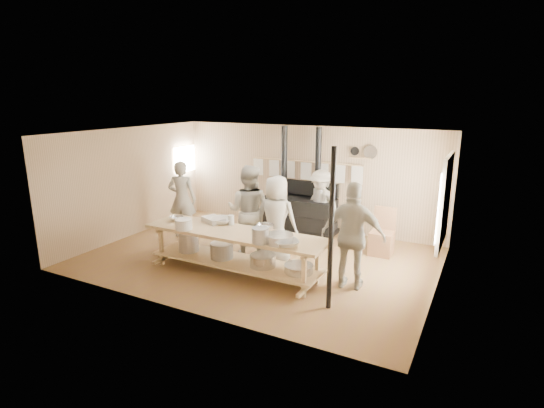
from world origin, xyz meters
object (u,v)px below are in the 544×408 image
(cook_center, at_px, (276,219))
(prep_table, at_px, (234,248))
(cook_left, at_px, (249,211))
(roasting_pan, at_px, (213,220))
(cook_by_window, at_px, (321,204))
(stove, at_px, (299,211))
(cook_far_left, at_px, (182,199))
(cook_right, at_px, (353,236))
(chair, at_px, (382,241))

(cook_center, bearing_deg, prep_table, 63.95)
(prep_table, height_order, cook_left, cook_left)
(cook_center, xyz_separation_m, roasting_pan, (-1.08, -0.66, 0.01))
(cook_by_window, bearing_deg, cook_left, -98.19)
(cook_by_window, bearing_deg, stove, -177.30)
(roasting_pan, bearing_deg, cook_far_left, 147.54)
(prep_table, relative_size, cook_right, 1.88)
(stove, height_order, cook_right, stove)
(cook_far_left, xyz_separation_m, cook_by_window, (2.95, 1.50, -0.11))
(stove, height_order, cook_left, stove)
(cook_right, height_order, cook_by_window, cook_right)
(cook_far_left, distance_m, chair, 4.70)
(stove, bearing_deg, cook_right, -50.18)
(stove, bearing_deg, cook_left, -97.65)
(cook_left, xyz_separation_m, cook_center, (0.67, -0.03, -0.08))
(prep_table, relative_size, roasting_pan, 7.84)
(prep_table, relative_size, cook_by_window, 2.22)
(cook_by_window, bearing_deg, roasting_pan, -99.59)
(cook_center, distance_m, roasting_pan, 1.27)
(cook_left, relative_size, cook_by_window, 1.20)
(stove, height_order, cook_far_left, stove)
(stove, xyz_separation_m, prep_table, (-0.00, -3.02, -0.00))
(cook_right, height_order, chair, cook_right)
(prep_table, xyz_separation_m, cook_left, (-0.27, 1.00, 0.45))
(stove, height_order, roasting_pan, stove)
(prep_table, height_order, cook_by_window, cook_by_window)
(cook_far_left, bearing_deg, prep_table, 129.69)
(cook_by_window, xyz_separation_m, roasting_pan, (-1.31, -2.54, 0.09))
(cook_by_window, distance_m, roasting_pan, 2.86)
(stove, relative_size, cook_by_window, 1.61)
(cook_far_left, bearing_deg, stove, -164.40)
(cook_by_window, bearing_deg, cook_right, -40.05)
(cook_right, distance_m, roasting_pan, 2.84)
(cook_right, bearing_deg, stove, -55.89)
(stove, xyz_separation_m, cook_by_window, (0.63, -0.17, 0.29))
(cook_far_left, relative_size, cook_by_window, 1.14)
(stove, bearing_deg, cook_far_left, -144.24)
(chair, bearing_deg, cook_center, -144.35)
(stove, xyz_separation_m, cook_right, (2.15, -2.58, 0.43))
(cook_far_left, bearing_deg, chair, 172.00)
(cook_left, bearing_deg, stove, -108.49)
(chair, relative_size, roasting_pan, 2.20)
(cook_far_left, xyz_separation_m, cook_right, (4.47, -0.90, 0.03))
(stove, height_order, prep_table, stove)
(cook_by_window, relative_size, roasting_pan, 3.53)
(prep_table, xyz_separation_m, chair, (2.24, 2.33, -0.22))
(prep_table, height_order, cook_center, cook_center)
(cook_left, relative_size, roasting_pan, 4.23)
(cook_left, height_order, cook_center, cook_left)
(stove, xyz_separation_m, cook_far_left, (-2.32, -1.67, 0.40))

